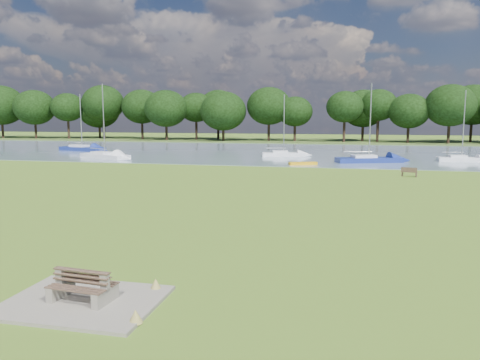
% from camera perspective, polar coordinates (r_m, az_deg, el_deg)
% --- Properties ---
extents(ground, '(220.00, 220.00, 0.00)m').
position_cam_1_polar(ground, '(26.55, -2.66, -3.40)').
color(ground, olive).
extents(river, '(220.00, 40.00, 0.10)m').
position_cam_1_polar(river, '(67.65, 6.92, 3.38)').
color(river, gray).
rests_on(river, ground).
extents(far_bank, '(220.00, 20.00, 0.40)m').
position_cam_1_polar(far_bank, '(97.48, 8.78, 4.68)').
color(far_bank, '#4C6626').
rests_on(far_bank, ground).
extents(concrete_pad, '(4.20, 3.20, 0.10)m').
position_cam_1_polar(concrete_pad, '(14.07, -18.56, -13.89)').
color(concrete_pad, gray).
rests_on(concrete_pad, ground).
extents(bench_pair, '(1.82, 1.17, 0.93)m').
position_cam_1_polar(bench_pair, '(13.92, -18.64, -12.24)').
color(bench_pair, gray).
rests_on(bench_pair, concrete_pad).
extents(riverbank_bench, '(1.37, 0.77, 0.81)m').
position_cam_1_polar(riverbank_bench, '(42.50, 19.92, 0.92)').
color(riverbank_bench, brown).
rests_on(riverbank_bench, ground).
extents(kayak, '(3.00, 1.87, 0.30)m').
position_cam_1_polar(kayak, '(49.68, 7.69, 2.01)').
color(kayak, '#E6A311').
rests_on(kayak, river).
extents(tree_line, '(153.53, 9.60, 11.62)m').
position_cam_1_polar(tree_line, '(93.11, 12.45, 8.69)').
color(tree_line, black).
rests_on(tree_line, far_bank).
extents(sailboat_0, '(7.50, 4.35, 8.67)m').
position_cam_1_polar(sailboat_0, '(53.79, 15.36, 2.61)').
color(sailboat_0, navy).
rests_on(sailboat_0, river).
extents(sailboat_1, '(7.76, 3.94, 8.29)m').
position_cam_1_polar(sailboat_1, '(73.10, -18.74, 3.79)').
color(sailboat_1, navy).
rests_on(sailboat_1, river).
extents(sailboat_2, '(5.62, 2.68, 7.78)m').
position_cam_1_polar(sailboat_2, '(59.92, 5.28, 3.32)').
color(sailboat_2, white).
rests_on(sailboat_2, river).
extents(sailboat_3, '(7.47, 4.91, 8.95)m').
position_cam_1_polar(sailboat_3, '(59.28, -16.19, 3.01)').
color(sailboat_3, white).
rests_on(sailboat_3, river).
extents(sailboat_4, '(5.34, 2.03, 7.96)m').
position_cam_1_polar(sailboat_4, '(58.48, 25.35, 2.49)').
color(sailboat_4, white).
rests_on(sailboat_4, river).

